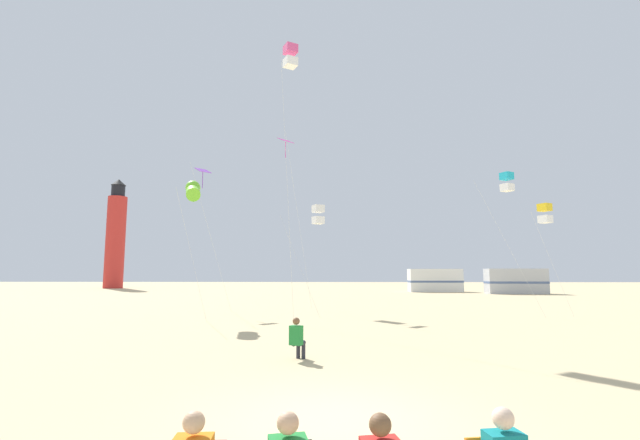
# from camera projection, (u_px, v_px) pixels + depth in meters

# --- Properties ---
(ground) EXTENTS (200.00, 200.00, 0.00)m
(ground) POSITION_uv_depth(u_px,v_px,m) (335.00, 421.00, 7.04)
(ground) COLOR #CCB584
(kite_flyer_standing) EXTENTS (0.45, 0.56, 1.16)m
(kite_flyer_standing) POSITION_uv_depth(u_px,v_px,m) (297.00, 337.00, 11.94)
(kite_flyer_standing) COLOR #238438
(kite_flyer_standing) RESTS_ON ground
(kite_diamond_violet) EXTENTS (2.74, 2.74, 9.28)m
(kite_diamond_violet) POSITION_uv_depth(u_px,v_px,m) (203.00, 176.00, 28.46)
(kite_diamond_violet) COLOR silver
(kite_diamond_violet) RESTS_ON ground
(kite_box_gold) EXTENTS (1.80, 1.53, 6.40)m
(kite_box_gold) POSITION_uv_depth(u_px,v_px,m) (545.00, 213.00, 25.36)
(kite_box_gold) COLOR silver
(kite_box_gold) RESTS_ON ground
(kite_box_rainbow) EXTENTS (0.87, 0.87, 13.86)m
(kite_box_rainbow) POSITION_uv_depth(u_px,v_px,m) (290.00, 57.00, 21.96)
(kite_box_rainbow) COLOR silver
(kite_box_rainbow) RESTS_ON ground
(kite_diamond_magenta) EXTENTS (2.43, 2.43, 11.53)m
(kite_diamond_magenta) POSITION_uv_depth(u_px,v_px,m) (287.00, 148.00, 29.42)
(kite_diamond_magenta) COLOR silver
(kite_diamond_magenta) RESTS_ON ground
(kite_tube_lime) EXTENTS (1.83, 2.58, 7.37)m
(kite_tube_lime) POSITION_uv_depth(u_px,v_px,m) (193.00, 190.00, 22.64)
(kite_tube_lime) COLOR silver
(kite_tube_lime) RESTS_ON ground
(kite_box_white) EXTENTS (2.74, 2.74, 6.45)m
(kite_box_white) POSITION_uv_depth(u_px,v_px,m) (318.00, 215.00, 26.30)
(kite_box_white) COLOR silver
(kite_box_white) RESTS_ON ground
(kite_box_cyan) EXTENTS (3.03, 2.68, 8.39)m
(kite_box_cyan) POSITION_uv_depth(u_px,v_px,m) (507.00, 182.00, 26.14)
(kite_box_cyan) COLOR silver
(kite_box_cyan) RESTS_ON ground
(lighthouse_distant) EXTENTS (2.80, 2.80, 16.80)m
(lighthouse_distant) POSITION_uv_depth(u_px,v_px,m) (116.00, 237.00, 66.37)
(lighthouse_distant) COLOR red
(lighthouse_distant) RESTS_ON ground
(rv_van_white) EXTENTS (6.48, 2.44, 2.80)m
(rv_van_white) POSITION_uv_depth(u_px,v_px,m) (435.00, 280.00, 53.63)
(rv_van_white) COLOR white
(rv_van_white) RESTS_ON ground
(rv_van_silver) EXTENTS (6.54, 2.63, 2.80)m
(rv_van_silver) POSITION_uv_depth(u_px,v_px,m) (516.00, 281.00, 48.85)
(rv_van_silver) COLOR #B7BABF
(rv_van_silver) RESTS_ON ground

